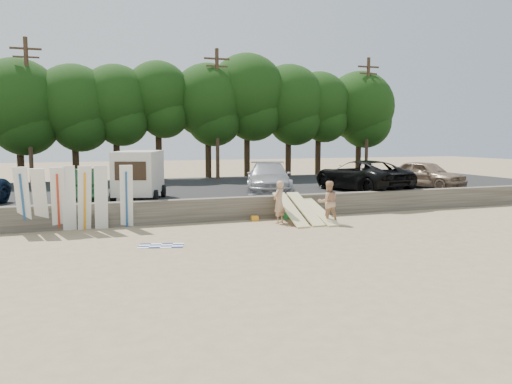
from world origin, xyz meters
TOP-DOWN VIEW (x-y plane):
  - ground at (0.00, 0.00)m, footprint 120.00×120.00m
  - seawall at (0.00, 3.00)m, footprint 44.00×0.50m
  - parking_lot at (0.00, 10.50)m, footprint 44.00×14.50m
  - treeline at (0.66, 17.59)m, footprint 33.24×5.75m
  - utility_poles at (2.00, 16.00)m, footprint 25.80×0.26m
  - box_trailer at (-4.52, 5.89)m, footprint 2.86×3.98m
  - car_1 at (-7.01, 6.30)m, footprint 2.00×4.72m
  - car_2 at (2.21, 6.45)m, footprint 3.94×5.98m
  - car_3 at (7.45, 5.90)m, footprint 3.61×6.41m
  - car_4 at (11.86, 6.10)m, footprint 3.20×5.00m
  - surfboard_upright_0 at (-9.20, 2.64)m, footprint 0.58×0.68m
  - surfboard_upright_1 at (-8.59, 2.57)m, footprint 0.58×0.89m
  - surfboard_upright_2 at (-7.95, 2.51)m, footprint 0.52×0.75m
  - surfboard_upright_3 at (-7.56, 2.53)m, footprint 0.52×0.55m
  - surfboard_upright_4 at (-6.99, 2.44)m, footprint 0.59×0.66m
  - surfboard_upright_5 at (-6.37, 2.42)m, footprint 0.52×0.56m
  - surfboard_upright_6 at (-5.39, 2.51)m, footprint 0.52×0.63m
  - surfboard_low_0 at (1.30, 1.44)m, footprint 0.56×2.82m
  - surfboard_low_1 at (2.02, 1.52)m, footprint 0.56×2.83m
  - surfboard_low_2 at (2.62, 1.38)m, footprint 0.56×2.91m
  - beachgoer_a at (0.79, 1.48)m, footprint 0.79×0.75m
  - beachgoer_b at (2.73, 0.72)m, footprint 0.99×0.83m
  - cooler at (1.65, 2.40)m, footprint 0.44×0.37m
  - gear_bag at (0.02, 2.40)m, footprint 0.32×0.28m
  - beach_towel at (-4.62, -1.33)m, footprint 1.83×1.83m

SIDE VIEW (x-z plane):
  - ground at x=0.00m, z-range 0.00..0.00m
  - beach_towel at x=-4.62m, z-range 0.01..0.01m
  - gear_bag at x=0.02m, z-range 0.00..0.22m
  - cooler at x=1.65m, z-range 0.00..0.32m
  - parking_lot at x=0.00m, z-range 0.00..0.70m
  - surfboard_low_2 at x=2.62m, z-range 0.00..0.88m
  - seawall at x=0.00m, z-range 0.00..1.00m
  - surfboard_low_1 at x=2.02m, z-range 0.00..1.14m
  - surfboard_low_0 at x=1.30m, z-range 0.00..1.16m
  - beachgoer_b at x=2.73m, z-range 0.00..1.82m
  - beachgoer_a at x=0.79m, z-range 0.00..1.82m
  - surfboard_upright_1 at x=-8.59m, z-range 0.00..2.50m
  - surfboard_upright_2 at x=-7.95m, z-range 0.00..2.53m
  - surfboard_upright_6 at x=-5.39m, z-range 0.00..2.55m
  - surfboard_upright_0 at x=-9.20m, z-range 0.00..2.55m
  - surfboard_upright_4 at x=-6.99m, z-range 0.00..2.56m
  - surfboard_upright_5 at x=-6.37m, z-range 0.00..2.57m
  - surfboard_upright_3 at x=-7.56m, z-range 0.00..2.57m
  - car_1 at x=-7.01m, z-range 0.70..2.21m
  - car_4 at x=11.86m, z-range 0.70..2.28m
  - car_2 at x=2.21m, z-range 0.70..2.31m
  - car_3 at x=7.45m, z-range 0.70..2.39m
  - box_trailer at x=-4.52m, z-range 0.84..3.14m
  - utility_poles at x=2.00m, z-range 0.93..9.93m
  - treeline at x=0.66m, z-range 1.67..10.76m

